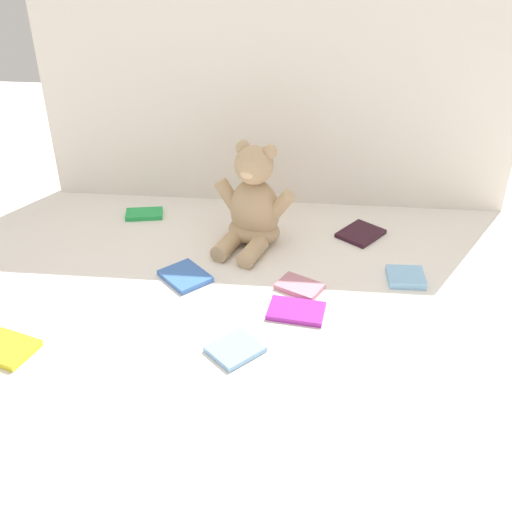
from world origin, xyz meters
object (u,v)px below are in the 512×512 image
at_px(book_case_1, 7,349).
at_px(book_case_6, 406,277).
at_px(book_case_2, 235,349).
at_px(book_case_5, 144,214).
at_px(book_case_3, 300,287).
at_px(book_case_7, 185,276).
at_px(book_case_0, 361,234).
at_px(teddy_bear, 253,207).
at_px(book_case_4, 296,311).

height_order(book_case_1, book_case_6, book_case_6).
height_order(book_case_1, book_case_2, book_case_1).
xyz_separation_m(book_case_5, book_case_6, (0.75, -0.28, 0.00)).
distance_m(book_case_3, book_case_7, 0.30).
height_order(book_case_0, book_case_6, book_case_6).
distance_m(teddy_bear, book_case_2, 0.49).
relative_size(book_case_0, book_case_5, 1.10).
relative_size(book_case_4, book_case_7, 1.11).
bearing_deg(book_case_7, book_case_3, -48.02).
xyz_separation_m(book_case_1, book_case_5, (0.14, 0.64, -0.00)).
relative_size(teddy_bear, book_case_4, 2.20).
bearing_deg(book_case_1, book_case_4, -54.38).
xyz_separation_m(book_case_0, book_case_4, (-0.17, -0.39, 0.00)).
bearing_deg(book_case_2, book_case_0, 105.20).
bearing_deg(book_case_3, book_case_5, 82.21).
xyz_separation_m(book_case_0, book_case_7, (-0.46, -0.27, 0.00)).
distance_m(book_case_1, book_case_6, 0.97).
bearing_deg(teddy_bear, book_case_4, -48.93).
bearing_deg(book_case_3, teddy_bear, 59.21).
height_order(teddy_bear, book_case_1, teddy_bear).
bearing_deg(book_case_0, book_case_6, 152.08).
relative_size(teddy_bear, book_case_3, 2.67).
distance_m(book_case_1, book_case_7, 0.46).
bearing_deg(book_case_4, book_case_0, -16.28).
xyz_separation_m(book_case_4, book_case_7, (-0.29, 0.12, 0.00)).
bearing_deg(teddy_bear, book_case_6, -2.74).
distance_m(book_case_0, book_case_7, 0.53).
xyz_separation_m(book_case_4, book_case_5, (-0.48, 0.44, 0.00)).
distance_m(book_case_4, book_case_6, 0.32).
bearing_deg(book_case_5, book_case_1, 156.66).
bearing_deg(book_case_1, book_case_0, -35.56).
distance_m(book_case_0, book_case_1, 0.98).
bearing_deg(book_case_4, book_case_1, 115.11).
relative_size(book_case_4, book_case_5, 1.20).
relative_size(book_case_0, book_case_4, 0.91).
distance_m(book_case_2, book_case_6, 0.51).
bearing_deg(book_case_7, teddy_bear, 8.66).
bearing_deg(book_case_6, book_case_7, -86.97).
distance_m(book_case_1, book_case_2, 0.50).
distance_m(book_case_0, book_case_3, 0.33).
height_order(book_case_0, book_case_3, book_case_3).
distance_m(book_case_2, book_case_4, 0.20).
height_order(teddy_bear, book_case_7, teddy_bear).
xyz_separation_m(book_case_1, book_case_2, (0.49, 0.05, -0.00)).
distance_m(teddy_bear, book_case_0, 0.33).
height_order(teddy_bear, book_case_2, teddy_bear).
bearing_deg(book_case_7, book_case_4, -66.73).
xyz_separation_m(book_case_1, book_case_7, (0.33, 0.32, -0.00)).
distance_m(book_case_4, book_case_7, 0.31).
xyz_separation_m(book_case_4, book_case_6, (0.27, 0.17, 0.00)).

